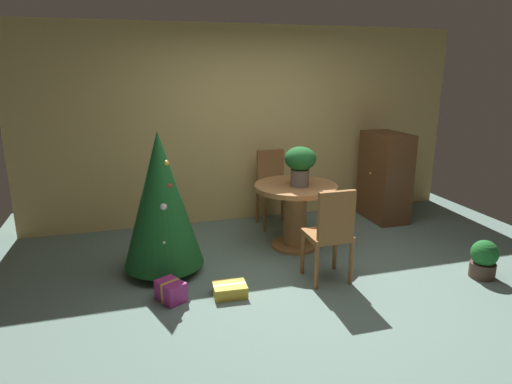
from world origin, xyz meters
TOP-DOWN VIEW (x-y plane):
  - ground_plane at (0.00, 0.00)m, footprint 6.60×6.60m
  - back_wall_panel at (0.00, 2.20)m, footprint 6.00×0.10m
  - round_dining_table at (0.22, 0.96)m, footprint 0.96×0.96m
  - flower_vase at (0.24, 0.89)m, footprint 0.35×0.35m
  - wooden_chair_far at (0.22, 1.81)m, footprint 0.41×0.38m
  - wooden_chair_near at (0.22, 0.02)m, footprint 0.41×0.40m
  - holiday_tree at (-1.32, 0.72)m, footprint 0.81×0.81m
  - gift_box_purple at (-1.32, 0.08)m, footprint 0.29×0.32m
  - gift_box_gold at (-0.78, 0.02)m, footprint 0.32×0.25m
  - wooden_cabinet at (1.78, 1.59)m, footprint 0.46×0.74m
  - potted_plant at (1.76, -0.32)m, footprint 0.27×0.27m

SIDE VIEW (x-z plane):
  - ground_plane at x=0.00m, z-range 0.00..0.00m
  - gift_box_gold at x=-0.78m, z-range 0.00..0.11m
  - gift_box_purple at x=-1.32m, z-range 0.00..0.19m
  - potted_plant at x=1.76m, z-range 0.00..0.39m
  - round_dining_table at x=0.22m, z-range 0.12..0.88m
  - wooden_chair_near at x=0.22m, z-range 0.05..1.01m
  - wooden_chair_far at x=0.22m, z-range 0.05..1.06m
  - wooden_cabinet at x=1.78m, z-range 0.00..1.21m
  - holiday_tree at x=-1.32m, z-range 0.04..1.52m
  - flower_vase at x=0.24m, z-range 0.81..1.26m
  - back_wall_panel at x=0.00m, z-range 0.00..2.60m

